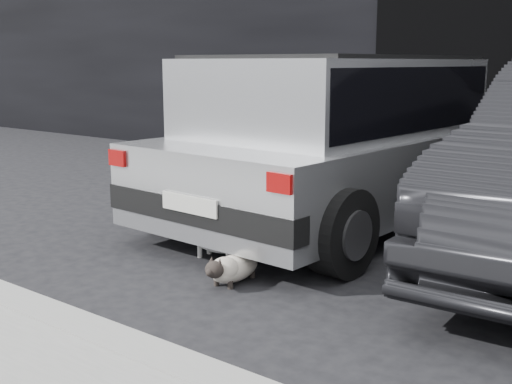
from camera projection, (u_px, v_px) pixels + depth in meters
The scene contains 5 objects.
ground at pixel (270, 232), 6.05m from camera, with size 80.00×80.00×0.00m, color black.
curb at pixel (130, 352), 3.42m from camera, with size 18.00×0.25×0.12m, color gray.
silver_hatchback at pixel (344, 132), 6.34m from camera, with size 2.40×4.54×1.64m.
cat_siamese at pixel (231, 268), 4.63m from camera, with size 0.28×0.72×0.25m.
cat_white at pixel (222, 239), 5.20m from camera, with size 0.73×0.28×0.34m.
Camera 1 is at (3.48, -4.70, 1.58)m, focal length 45.00 mm.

